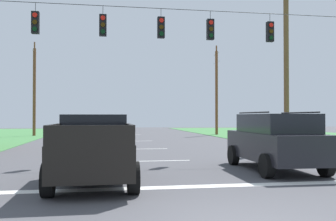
{
  "coord_description": "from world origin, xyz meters",
  "views": [
    {
      "loc": [
        -2.34,
        -6.02,
        1.89
      ],
      "look_at": [
        0.82,
        13.01,
        2.2
      ],
      "focal_mm": 40.23,
      "sensor_mm": 36.0,
      "label": 1
    }
  ],
  "objects_px": {
    "utility_pole_far_right": "(217,90)",
    "utility_pole_far_left": "(34,90)",
    "suv_black": "(275,140)",
    "distant_car_crossing_white": "(260,129)",
    "distant_car_oncoming": "(287,133)",
    "utility_pole_mid_right": "(286,56)",
    "overhead_signal_span": "(160,66)",
    "pickup_truck": "(94,148)"
  },
  "relations": [
    {
      "from": "utility_pole_far_right",
      "to": "utility_pole_far_left",
      "type": "xyz_separation_m",
      "value": [
        -18.37,
        0.57,
        -0.21
      ]
    },
    {
      "from": "overhead_signal_span",
      "to": "utility_pole_mid_right",
      "type": "height_order",
      "value": "utility_pole_mid_right"
    },
    {
      "from": "distant_car_crossing_white",
      "to": "utility_pole_far_left",
      "type": "distance_m",
      "value": 21.95
    },
    {
      "from": "suv_black",
      "to": "utility_pole_far_left",
      "type": "xyz_separation_m",
      "value": [
        -12.8,
        26.03,
        3.4
      ]
    },
    {
      "from": "distant_car_oncoming",
      "to": "utility_pole_far_left",
      "type": "bearing_deg",
      "value": 141.45
    },
    {
      "from": "distant_car_crossing_white",
      "to": "utility_pole_far_left",
      "type": "bearing_deg",
      "value": 163.41
    },
    {
      "from": "distant_car_crossing_white",
      "to": "utility_pole_far_right",
      "type": "bearing_deg",
      "value": 112.9
    },
    {
      "from": "overhead_signal_span",
      "to": "suv_black",
      "type": "relative_size",
      "value": 3.75
    },
    {
      "from": "overhead_signal_span",
      "to": "distant_car_crossing_white",
      "type": "distance_m",
      "value": 19.57
    },
    {
      "from": "pickup_truck",
      "to": "suv_black",
      "type": "bearing_deg",
      "value": 12.34
    },
    {
      "from": "utility_pole_mid_right",
      "to": "utility_pole_far_left",
      "type": "bearing_deg",
      "value": 137.03
    },
    {
      "from": "distant_car_crossing_white",
      "to": "utility_pole_far_left",
      "type": "height_order",
      "value": "utility_pole_far_left"
    },
    {
      "from": "distant_car_crossing_white",
      "to": "utility_pole_mid_right",
      "type": "distance_m",
      "value": 11.95
    },
    {
      "from": "suv_black",
      "to": "utility_pole_mid_right",
      "type": "xyz_separation_m",
      "value": [
        5.17,
        9.29,
        4.58
      ]
    },
    {
      "from": "utility_pole_far_right",
      "to": "utility_pole_far_left",
      "type": "bearing_deg",
      "value": 178.23
    },
    {
      "from": "distant_car_crossing_white",
      "to": "utility_pole_far_left",
      "type": "xyz_separation_m",
      "value": [
        -20.74,
        6.18,
        3.67
      ]
    },
    {
      "from": "overhead_signal_span",
      "to": "utility_pole_mid_right",
      "type": "relative_size",
      "value": 1.55
    },
    {
      "from": "utility_pole_far_right",
      "to": "utility_pole_mid_right",
      "type": "bearing_deg",
      "value": -91.4
    },
    {
      "from": "pickup_truck",
      "to": "utility_pole_mid_right",
      "type": "bearing_deg",
      "value": 43.08
    },
    {
      "from": "overhead_signal_span",
      "to": "distant_car_oncoming",
      "type": "distance_m",
      "value": 12.12
    },
    {
      "from": "pickup_truck",
      "to": "distant_car_crossing_white",
      "type": "xyz_separation_m",
      "value": [
        14.16,
        21.22,
        -0.18
      ]
    },
    {
      "from": "distant_car_oncoming",
      "to": "utility_pole_far_left",
      "type": "relative_size",
      "value": 0.47
    },
    {
      "from": "suv_black",
      "to": "distant_car_crossing_white",
      "type": "height_order",
      "value": "suv_black"
    },
    {
      "from": "distant_car_crossing_white",
      "to": "distant_car_oncoming",
      "type": "height_order",
      "value": "same"
    },
    {
      "from": "utility_pole_far_left",
      "to": "overhead_signal_span",
      "type": "bearing_deg",
      "value": -66.74
    },
    {
      "from": "utility_pole_far_left",
      "to": "distant_car_oncoming",
      "type": "bearing_deg",
      "value": -38.55
    },
    {
      "from": "suv_black",
      "to": "utility_pole_mid_right",
      "type": "relative_size",
      "value": 0.41
    },
    {
      "from": "distant_car_oncoming",
      "to": "utility_pole_far_left",
      "type": "xyz_separation_m",
      "value": [
        -18.88,
        15.05,
        3.67
      ]
    },
    {
      "from": "utility_pole_far_right",
      "to": "distant_car_oncoming",
      "type": "bearing_deg",
      "value": -87.97
    },
    {
      "from": "utility_pole_mid_right",
      "to": "utility_pole_far_left",
      "type": "height_order",
      "value": "utility_pole_mid_right"
    },
    {
      "from": "pickup_truck",
      "to": "distant_car_oncoming",
      "type": "height_order",
      "value": "pickup_truck"
    },
    {
      "from": "suv_black",
      "to": "utility_pole_far_left",
      "type": "height_order",
      "value": "utility_pole_far_left"
    },
    {
      "from": "distant_car_crossing_white",
      "to": "overhead_signal_span",
      "type": "bearing_deg",
      "value": -126.26
    },
    {
      "from": "overhead_signal_span",
      "to": "utility_pole_far_right",
      "type": "relative_size",
      "value": 1.94
    },
    {
      "from": "pickup_truck",
      "to": "distant_car_oncoming",
      "type": "distance_m",
      "value": 17.43
    },
    {
      "from": "distant_car_oncoming",
      "to": "utility_pole_far_right",
      "type": "bearing_deg",
      "value": 92.03
    },
    {
      "from": "overhead_signal_span",
      "to": "distant_car_oncoming",
      "type": "relative_size",
      "value": 4.15
    },
    {
      "from": "suv_black",
      "to": "distant_car_crossing_white",
      "type": "bearing_deg",
      "value": 68.21
    },
    {
      "from": "utility_pole_far_right",
      "to": "pickup_truck",
      "type": "bearing_deg",
      "value": -113.72
    },
    {
      "from": "utility_pole_far_right",
      "to": "distant_car_crossing_white",
      "type": "bearing_deg",
      "value": -67.1
    },
    {
      "from": "distant_car_crossing_white",
      "to": "utility_pole_far_left",
      "type": "relative_size",
      "value": 0.47
    },
    {
      "from": "overhead_signal_span",
      "to": "distant_car_crossing_white",
      "type": "xyz_separation_m",
      "value": [
        11.4,
        15.54,
        -3.37
      ]
    }
  ]
}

